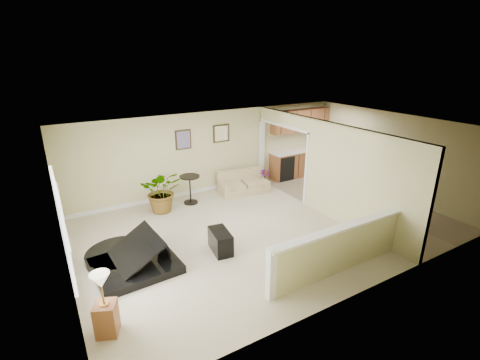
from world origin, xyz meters
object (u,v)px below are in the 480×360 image
accent_table (190,186)px  lamp_stand (105,309)px  palm_plant (162,191)px  loveseat (242,182)px  small_plant (264,181)px  piano_bench (220,241)px  piano (129,239)px

accent_table → lamp_stand: 5.09m
palm_plant → loveseat: bearing=3.5°
small_plant → lamp_stand: bearing=-145.0°
palm_plant → small_plant: bearing=0.3°
piano_bench → palm_plant: 2.70m
loveseat → lamp_stand: 6.34m
loveseat → small_plant: size_ratio=2.63×
piano → piano_bench: 1.92m
loveseat → palm_plant: (-2.63, -0.16, 0.27)m
piano_bench → small_plant: (2.98, 2.67, 0.02)m
loveseat → accent_table: (-1.77, -0.02, 0.21)m
piano → lamp_stand: 1.83m
piano_bench → accent_table: (0.47, 2.79, 0.29)m
small_plant → piano: bearing=-154.8°
palm_plant → small_plant: size_ratio=2.16×
piano_bench → loveseat: 3.60m
piano → accent_table: piano is taller
piano_bench → palm_plant: size_ratio=0.54×
piano_bench → palm_plant: palm_plant is taller
piano → lamp_stand: (-0.78, -1.65, -0.17)m
loveseat → small_plant: 0.76m
piano → small_plant: (4.82, 2.27, -0.37)m
piano_bench → accent_table: accent_table is taller
piano → piano_bench: piano is taller
lamp_stand → piano: bearing=64.8°
lamp_stand → piano_bench: bearing=25.6°
palm_plant → small_plant: (3.38, 0.02, -0.33)m
accent_table → small_plant: accent_table is taller
loveseat → piano: bearing=-140.7°
palm_plant → lamp_stand: palm_plant is taller
accent_table → palm_plant: (-0.86, -0.14, 0.06)m
accent_table → palm_plant: 0.88m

